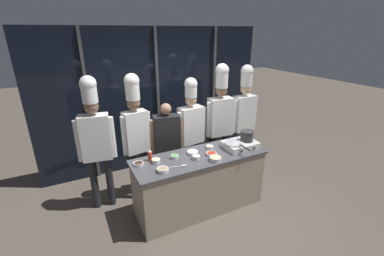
{
  "coord_description": "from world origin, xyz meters",
  "views": [
    {
      "loc": [
        -1.63,
        -2.94,
        2.63
      ],
      "look_at": [
        0.0,
        0.25,
        1.26
      ],
      "focal_mm": 24.0,
      "sensor_mm": 36.0,
      "label": 1
    }
  ],
  "objects_px": {
    "squeeze_bottle_chili": "(150,155)",
    "serving_spoon_slotted": "(182,166)",
    "frying_pan": "(234,142)",
    "prep_bowl_noodles": "(156,161)",
    "prep_bowl_scallions": "(175,156)",
    "chef_head": "(95,135)",
    "prep_bowl_chicken": "(210,147)",
    "person_guest": "(167,140)",
    "chef_sous": "(135,127)",
    "stock_pot": "(247,135)",
    "chef_pastry": "(220,114)",
    "portable_stove": "(240,145)",
    "prep_bowl_soy_glaze": "(139,164)",
    "prep_bowl_chili_flakes": "(211,154)",
    "prep_bowl_ginger": "(215,158)",
    "chef_apprentice": "(244,110)",
    "prep_bowl_mushrooms": "(163,170)",
    "prep_bowl_garlic": "(196,157)",
    "chef_line": "(191,125)",
    "prep_bowl_rice": "(193,152)"
  },
  "relations": [
    {
      "from": "squeeze_bottle_chili",
      "to": "serving_spoon_slotted",
      "type": "relative_size",
      "value": 0.76
    },
    {
      "from": "frying_pan",
      "to": "prep_bowl_noodles",
      "type": "xyz_separation_m",
      "value": [
        -1.22,
        0.14,
        -0.09
      ]
    },
    {
      "from": "prep_bowl_scallions",
      "to": "serving_spoon_slotted",
      "type": "distance_m",
      "value": 0.26
    },
    {
      "from": "serving_spoon_slotted",
      "to": "chef_head",
      "type": "height_order",
      "value": "chef_head"
    },
    {
      "from": "prep_bowl_scallions",
      "to": "prep_bowl_chicken",
      "type": "height_order",
      "value": "prep_bowl_scallions"
    },
    {
      "from": "chef_head",
      "to": "person_guest",
      "type": "distance_m",
      "value": 1.12
    },
    {
      "from": "squeeze_bottle_chili",
      "to": "chef_sous",
      "type": "bearing_deg",
      "value": 93.93
    },
    {
      "from": "stock_pot",
      "to": "chef_pastry",
      "type": "relative_size",
      "value": 0.11
    },
    {
      "from": "portable_stove",
      "to": "prep_bowl_soy_glaze",
      "type": "bearing_deg",
      "value": 173.44
    },
    {
      "from": "frying_pan",
      "to": "chef_pastry",
      "type": "xyz_separation_m",
      "value": [
        0.21,
        0.73,
        0.2
      ]
    },
    {
      "from": "prep_bowl_chili_flakes",
      "to": "prep_bowl_chicken",
      "type": "bearing_deg",
      "value": 65.67
    },
    {
      "from": "frying_pan",
      "to": "chef_sous",
      "type": "xyz_separation_m",
      "value": [
        -1.31,
        0.77,
        0.22
      ]
    },
    {
      "from": "prep_bowl_chili_flakes",
      "to": "prep_bowl_ginger",
      "type": "bearing_deg",
      "value": -102.47
    },
    {
      "from": "stock_pot",
      "to": "prep_bowl_noodles",
      "type": "height_order",
      "value": "stock_pot"
    },
    {
      "from": "chef_pastry",
      "to": "chef_apprentice",
      "type": "distance_m",
      "value": 0.53
    },
    {
      "from": "frying_pan",
      "to": "chef_head",
      "type": "distance_m",
      "value": 2.06
    },
    {
      "from": "prep_bowl_soy_glaze",
      "to": "chef_apprentice",
      "type": "height_order",
      "value": "chef_apprentice"
    },
    {
      "from": "prep_bowl_mushrooms",
      "to": "chef_sous",
      "type": "bearing_deg",
      "value": 95.53
    },
    {
      "from": "prep_bowl_garlic",
      "to": "prep_bowl_soy_glaze",
      "type": "height_order",
      "value": "prep_bowl_garlic"
    },
    {
      "from": "prep_bowl_garlic",
      "to": "serving_spoon_slotted",
      "type": "xyz_separation_m",
      "value": [
        -0.27,
        -0.09,
        -0.03
      ]
    },
    {
      "from": "chef_sous",
      "to": "chef_line",
      "type": "relative_size",
      "value": 1.07
    },
    {
      "from": "prep_bowl_garlic",
      "to": "prep_bowl_chili_flakes",
      "type": "bearing_deg",
      "value": 1.26
    },
    {
      "from": "frying_pan",
      "to": "serving_spoon_slotted",
      "type": "xyz_separation_m",
      "value": [
        -0.95,
        -0.12,
        -0.11
      ]
    },
    {
      "from": "chef_head",
      "to": "chef_sous",
      "type": "height_order",
      "value": "chef_head"
    },
    {
      "from": "prep_bowl_ginger",
      "to": "person_guest",
      "type": "xyz_separation_m",
      "value": [
        -0.36,
        0.93,
        -0.0
      ]
    },
    {
      "from": "portable_stove",
      "to": "chef_sous",
      "type": "distance_m",
      "value": 1.65
    },
    {
      "from": "chef_head",
      "to": "chef_sous",
      "type": "xyz_separation_m",
      "value": [
        0.59,
        -0.01,
        0.03
      ]
    },
    {
      "from": "squeeze_bottle_chili",
      "to": "chef_line",
      "type": "relative_size",
      "value": 0.09
    },
    {
      "from": "stock_pot",
      "to": "prep_bowl_ginger",
      "type": "bearing_deg",
      "value": -164.46
    },
    {
      "from": "prep_bowl_rice",
      "to": "serving_spoon_slotted",
      "type": "xyz_separation_m",
      "value": [
        -0.3,
        -0.27,
        -0.02
      ]
    },
    {
      "from": "portable_stove",
      "to": "chef_head",
      "type": "relative_size",
      "value": 0.25
    },
    {
      "from": "prep_bowl_rice",
      "to": "chef_line",
      "type": "height_order",
      "value": "chef_line"
    },
    {
      "from": "chef_head",
      "to": "chef_sous",
      "type": "bearing_deg",
      "value": -171.11
    },
    {
      "from": "prep_bowl_rice",
      "to": "person_guest",
      "type": "distance_m",
      "value": 0.62
    },
    {
      "from": "prep_bowl_soy_glaze",
      "to": "prep_bowl_rice",
      "type": "distance_m",
      "value": 0.81
    },
    {
      "from": "prep_bowl_garlic",
      "to": "prep_bowl_soy_glaze",
      "type": "xyz_separation_m",
      "value": [
        -0.78,
        0.21,
        -0.01
      ]
    },
    {
      "from": "prep_bowl_mushrooms",
      "to": "serving_spoon_slotted",
      "type": "height_order",
      "value": "prep_bowl_mushrooms"
    },
    {
      "from": "serving_spoon_slotted",
      "to": "chef_apprentice",
      "type": "distance_m",
      "value": 1.91
    },
    {
      "from": "chef_head",
      "to": "chef_sous",
      "type": "relative_size",
      "value": 1.01
    },
    {
      "from": "frying_pan",
      "to": "prep_bowl_scallions",
      "type": "xyz_separation_m",
      "value": [
        -0.94,
        0.14,
        -0.09
      ]
    },
    {
      "from": "stock_pot",
      "to": "prep_bowl_chicken",
      "type": "height_order",
      "value": "stock_pot"
    },
    {
      "from": "chef_apprentice",
      "to": "chef_pastry",
      "type": "bearing_deg",
      "value": -0.98
    },
    {
      "from": "prep_bowl_chicken",
      "to": "person_guest",
      "type": "xyz_separation_m",
      "value": [
        -0.49,
        0.55,
        0.01
      ]
    },
    {
      "from": "prep_bowl_soy_glaze",
      "to": "prep_bowl_ginger",
      "type": "bearing_deg",
      "value": -20.49
    },
    {
      "from": "prep_bowl_scallions",
      "to": "chef_apprentice",
      "type": "distance_m",
      "value": 1.8
    },
    {
      "from": "chef_line",
      "to": "chef_apprentice",
      "type": "distance_m",
      "value": 1.1
    },
    {
      "from": "stock_pot",
      "to": "prep_bowl_ginger",
      "type": "height_order",
      "value": "stock_pot"
    },
    {
      "from": "person_guest",
      "to": "chef_line",
      "type": "distance_m",
      "value": 0.49
    },
    {
      "from": "squeeze_bottle_chili",
      "to": "prep_bowl_chicken",
      "type": "distance_m",
      "value": 0.95
    },
    {
      "from": "prep_bowl_rice",
      "to": "chef_line",
      "type": "xyz_separation_m",
      "value": [
        0.29,
        0.61,
        0.19
      ]
    }
  ]
}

